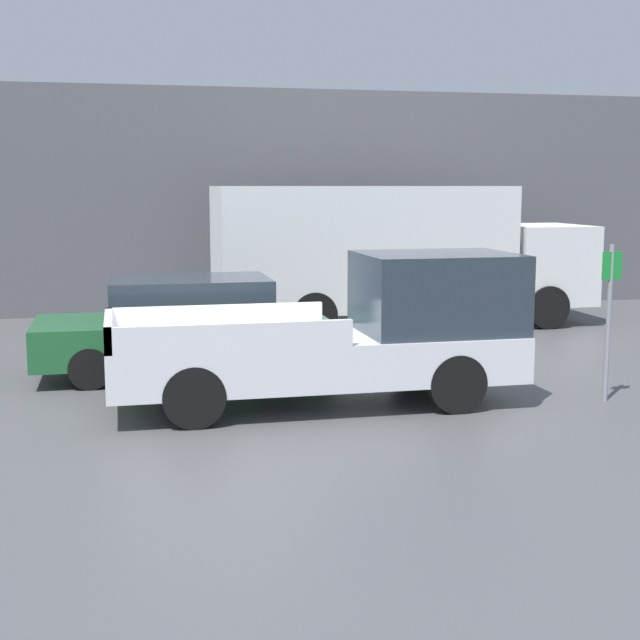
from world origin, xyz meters
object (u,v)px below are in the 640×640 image
Objects in this scene: pickup_truck at (357,334)px; car at (184,326)px; delivery_truck at (391,251)px; parking_sign at (609,313)px.

car is at bearing 130.63° from pickup_truck.
delivery_truck is 7.42m from parking_sign.
car is 6.72m from parking_sign.
parking_sign is at bearing -29.67° from car.
delivery_truck is at bearing 68.86° from pickup_truck.
car is 2.09× the size of parking_sign.
delivery_truck reaches higher than parking_sign.
delivery_truck is (2.57, 6.65, 0.68)m from pickup_truck.
delivery_truck is at bearing 39.78° from car.
parking_sign is at bearing -10.89° from pickup_truck.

